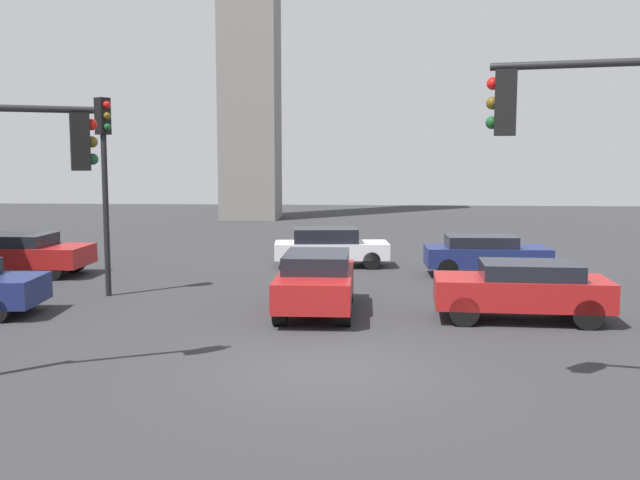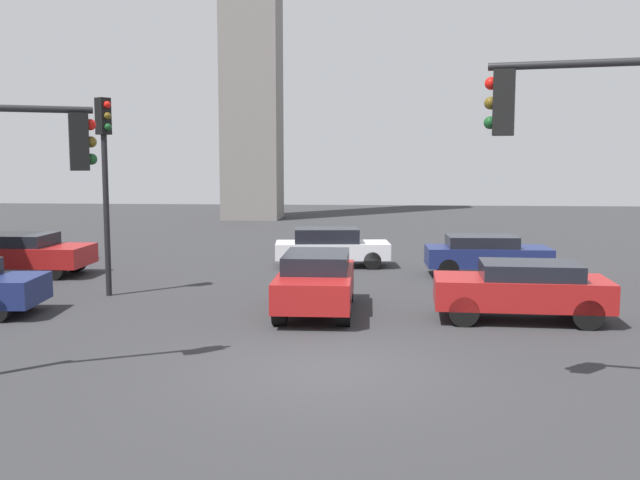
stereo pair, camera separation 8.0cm
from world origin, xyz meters
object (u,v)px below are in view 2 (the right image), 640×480
at_px(car_0, 331,246).
at_px(car_2, 316,281).
at_px(car_4, 486,254).
at_px(traffic_light_1, 105,160).
at_px(traffic_light_0, 633,152).
at_px(car_3, 18,253).
at_px(car_1, 522,289).

height_order(car_0, car_2, car_2).
bearing_deg(car_4, traffic_light_1, -160.41).
xyz_separation_m(car_0, car_2, (0.11, -7.64, 0.08)).
xyz_separation_m(traffic_light_0, car_3, (-15.53, 11.68, -3.19)).
height_order(traffic_light_1, car_1, traffic_light_1).
bearing_deg(car_0, traffic_light_0, -75.15).
xyz_separation_m(car_2, car_4, (5.10, 5.98, -0.07)).
relative_size(car_1, car_3, 0.90).
relative_size(car_2, car_3, 0.92).
bearing_deg(car_3, car_4, 3.50).
relative_size(traffic_light_0, car_3, 1.20).
bearing_deg(car_0, car_4, -23.25).
xyz_separation_m(traffic_light_1, car_1, (10.94, -2.30, -3.04)).
bearing_deg(traffic_light_1, traffic_light_0, -3.21).
distance_m(car_2, car_4, 7.86).
distance_m(car_2, car_3, 11.43).
bearing_deg(car_2, car_3, -116.35).
bearing_deg(car_4, car_3, -177.73).
bearing_deg(traffic_light_0, car_4, -76.78).
height_order(traffic_light_0, car_1, traffic_light_0).
bearing_deg(traffic_light_0, car_2, -39.41).
relative_size(car_3, car_4, 1.14).
xyz_separation_m(traffic_light_1, car_2, (5.98, -1.72, -3.01)).
bearing_deg(car_4, traffic_light_0, -90.80).
relative_size(traffic_light_0, traffic_light_1, 1.00).
relative_size(traffic_light_1, car_1, 1.33).
bearing_deg(car_2, traffic_light_1, -106.55).
xyz_separation_m(traffic_light_0, car_0, (-5.35, 14.34, -3.22)).
bearing_deg(traffic_light_1, car_0, 78.90).
bearing_deg(car_0, car_3, -170.99).
bearing_deg(car_4, car_2, -131.90).
relative_size(car_0, car_1, 1.01).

